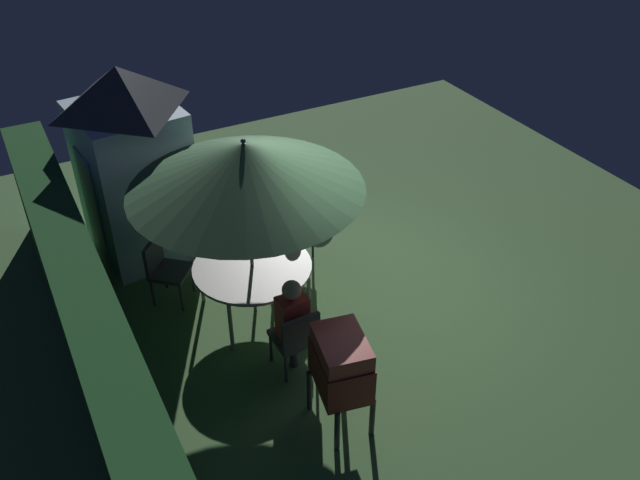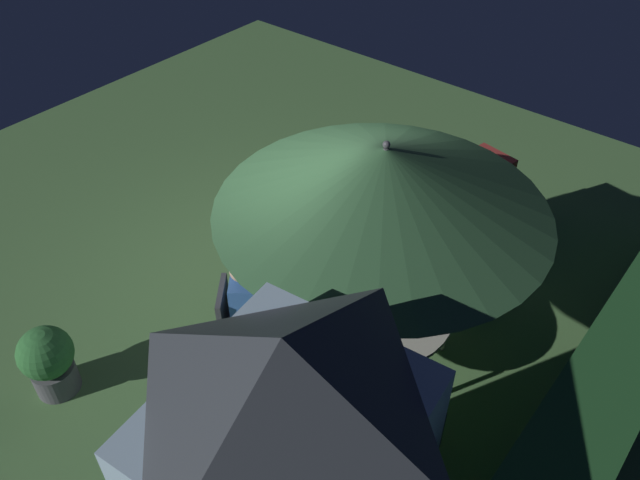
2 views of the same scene
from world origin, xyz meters
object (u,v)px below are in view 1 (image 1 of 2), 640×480
(patio_table, at_px, (252,269))
(person_in_red, at_px, (292,315))
(potted_plant_by_shed, at_px, (317,174))
(chair_toward_hedge, at_px, (164,267))
(person_in_blue, at_px, (293,215))
(chair_far_side, at_px, (296,228))
(garden_shed, at_px, (132,162))
(bbq_grill, at_px, (341,365))
(patio_umbrella, at_px, (245,167))
(chair_near_shed, at_px, (296,337))

(patio_table, relative_size, person_in_red, 1.18)
(potted_plant_by_shed, bearing_deg, chair_toward_hedge, 115.25)
(chair_toward_hedge, relative_size, person_in_blue, 0.71)
(chair_toward_hedge, bearing_deg, potted_plant_by_shed, -64.75)
(chair_toward_hedge, bearing_deg, chair_far_side, -89.67)
(chair_far_side, bearing_deg, person_in_blue, 128.58)
(person_in_red, bearing_deg, person_in_blue, -26.25)
(chair_far_side, bearing_deg, potted_plant_by_shed, -37.29)
(garden_shed, distance_m, potted_plant_by_shed, 3.08)
(chair_far_side, xyz_separation_m, potted_plant_by_shed, (1.39, -1.06, -0.11))
(bbq_grill, xyz_separation_m, chair_toward_hedge, (2.88, 1.01, -0.33))
(chair_far_side, xyz_separation_m, person_in_blue, (-0.05, 0.07, 0.26))
(potted_plant_by_shed, distance_m, person_in_red, 3.91)
(patio_umbrella, xyz_separation_m, person_in_blue, (0.75, -0.93, -1.36))
(chair_toward_hedge, bearing_deg, person_in_blue, -91.31)
(chair_near_shed, xyz_separation_m, potted_plant_by_shed, (3.39, -2.04, -0.11))
(patio_umbrella, xyz_separation_m, person_in_red, (-1.11, -0.02, -1.36))
(potted_plant_by_shed, bearing_deg, bbq_grill, 155.33)
(chair_far_side, bearing_deg, bbq_grill, 162.59)
(patio_table, bearing_deg, chair_near_shed, -179.08)
(garden_shed, relative_size, chair_far_side, 3.07)
(bbq_grill, bearing_deg, chair_toward_hedge, 19.37)
(garden_shed, height_order, bbq_grill, garden_shed)
(patio_table, distance_m, chair_toward_hedge, 1.22)
(patio_table, height_order, bbq_grill, bbq_grill)
(patio_umbrella, distance_m, chair_near_shed, 2.01)
(bbq_grill, xyz_separation_m, person_in_red, (0.98, 0.08, -0.06))
(patio_table, xyz_separation_m, patio_umbrella, (0.00, -0.00, 1.44))
(garden_shed, distance_m, patio_table, 2.37)
(chair_far_side, xyz_separation_m, chair_toward_hedge, (-0.01, 1.92, 0.00))
(chair_toward_hedge, relative_size, person_in_red, 0.71)
(garden_shed, relative_size, potted_plant_by_shed, 3.66)
(garden_shed, distance_m, person_in_red, 3.38)
(bbq_grill, relative_size, potted_plant_by_shed, 1.59)
(patio_table, xyz_separation_m, person_in_red, (-1.11, -0.02, 0.09))
(patio_table, bearing_deg, chair_toward_hedge, 49.31)
(patio_umbrella, height_order, chair_toward_hedge, patio_umbrella)
(patio_umbrella, bearing_deg, person_in_blue, -51.42)
(chair_toward_hedge, height_order, person_in_red, person_in_red)
(garden_shed, height_order, patio_umbrella, garden_shed)
(patio_table, xyz_separation_m, chair_toward_hedge, (0.79, 0.92, -0.17))
(person_in_red, bearing_deg, patio_table, 0.92)
(chair_far_side, bearing_deg, chair_near_shed, 153.82)
(potted_plant_by_shed, bearing_deg, chair_far_side, 142.71)
(chair_far_side, height_order, chair_toward_hedge, same)
(bbq_grill, distance_m, chair_far_side, 3.05)
(garden_shed, distance_m, chair_toward_hedge, 1.58)
(patio_table, distance_m, chair_near_shed, 1.21)
(chair_far_side, relative_size, chair_toward_hedge, 1.00)
(person_in_blue, bearing_deg, chair_far_side, -51.42)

